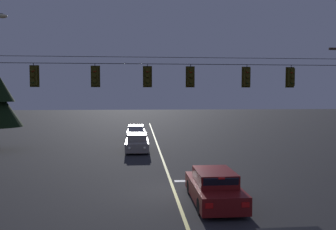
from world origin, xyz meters
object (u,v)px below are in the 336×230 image
Objects in this scene: traffic_light_leftmost at (34,76)px; traffic_light_right_inner at (191,77)px; traffic_light_centre at (148,76)px; traffic_light_far_right at (291,77)px; car_oncoming_lead at (137,143)px; car_waiting_near_lane at (214,188)px; traffic_light_left_inner at (95,76)px; traffic_light_rightmost at (247,77)px; car_oncoming_trailing at (136,133)px.

traffic_light_leftmost is 8.09m from traffic_light_right_inner.
traffic_light_far_right is at bearing 0.00° from traffic_light_centre.
traffic_light_centre reaches higher than car_oncoming_lead.
traffic_light_right_inner is 6.42m from car_waiting_near_lane.
traffic_light_rightmost is at bearing 0.00° from traffic_light_left_inner.
traffic_light_left_inner is 1.00× the size of traffic_light_rightmost.
traffic_light_right_inner is 1.00× the size of traffic_light_rightmost.
traffic_light_right_inner is 5.52m from traffic_light_far_right.
traffic_light_far_right reaches higher than car_waiting_near_lane.
traffic_light_right_inner is 0.28× the size of car_oncoming_lead.
traffic_light_right_inner is 0.28× the size of car_waiting_near_lane.
car_waiting_near_lane is at bearing -140.65° from traffic_light_far_right.
car_oncoming_lead and car_oncoming_trailing have the same top height.
traffic_light_rightmost is 1.00× the size of traffic_light_far_right.
car_oncoming_lead is (2.09, 9.18, -4.80)m from traffic_light_left_inner.
traffic_light_leftmost is at bearing 180.00° from traffic_light_right_inner.
traffic_light_rightmost is (8.05, 0.00, 0.00)m from traffic_light_left_inner.
traffic_light_left_inner is 8.34m from car_waiting_near_lane.
car_waiting_near_lane is 0.98× the size of car_oncoming_lead.
traffic_light_centre is at bearing 0.00° from traffic_light_left_inner.
traffic_light_rightmost is 0.28× the size of car_oncoming_lead.
car_waiting_near_lane is at bearing -58.24° from traffic_light_centre.
traffic_light_leftmost is 13.61m from traffic_light_far_right.
traffic_light_right_inner is at bearing 0.00° from traffic_light_left_inner.
traffic_light_centre is at bearing 180.00° from traffic_light_far_right.
traffic_light_leftmost reaches higher than car_waiting_near_lane.
traffic_light_rightmost reaches higher than car_oncoming_trailing.
car_oncoming_lead is at bearing 107.58° from traffic_light_right_inner.
traffic_light_left_inner and traffic_light_rightmost have the same top height.
traffic_light_rightmost is at bearing -56.98° from car_oncoming_lead.
traffic_light_left_inner is 17.51m from car_oncoming_trailing.
traffic_light_right_inner is at bearing 94.65° from car_waiting_near_lane.
traffic_light_far_right is at bearing 0.00° from traffic_light_right_inner.
traffic_light_far_right is at bearing 0.00° from traffic_light_rightmost.
traffic_light_left_inner is at bearing 141.52° from car_waiting_near_lane.
traffic_light_centre is 1.00× the size of traffic_light_rightmost.
traffic_light_leftmost is 1.00× the size of traffic_light_rightmost.
traffic_light_leftmost is at bearing -119.41° from car_oncoming_lead.
car_waiting_near_lane is (8.43, -4.25, -4.80)m from traffic_light_leftmost.
traffic_light_centre is at bearing 180.00° from traffic_light_right_inner.
traffic_light_left_inner is 8.05m from traffic_light_rightmost.
traffic_light_right_inner reaches higher than car_oncoming_trailing.
traffic_light_rightmost and traffic_light_far_right have the same top height.
traffic_light_left_inner is 1.00× the size of traffic_light_far_right.
car_waiting_near_lane is at bearing -80.76° from car_oncoming_trailing.
traffic_light_left_inner is at bearing 0.00° from traffic_light_leftmost.
traffic_light_leftmost is 1.00× the size of traffic_light_centre.
traffic_light_left_inner is 0.28× the size of car_oncoming_lead.
traffic_light_leftmost and traffic_light_right_inner have the same top height.
car_oncoming_trailing is (1.93, 16.73, -4.80)m from traffic_light_left_inner.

